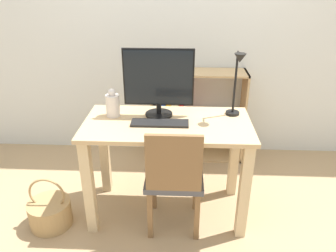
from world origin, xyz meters
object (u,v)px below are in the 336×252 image
monitor (158,80)px  basket (50,212)px  desk_lamp (237,79)px  vase (113,104)px  chair (174,176)px  bookshelf (179,115)px  keyboard (160,123)px

monitor → basket: (-0.79, -0.33, -0.92)m
desk_lamp → basket: 1.67m
monitor → vase: (-0.33, -0.03, -0.18)m
vase → chair: 0.68m
vase → basket: bearing=-147.0°
vase → bookshelf: size_ratio=0.23×
bookshelf → basket: bookshelf is taller
monitor → bookshelf: (0.14, 0.73, -0.58)m
basket → monitor: bearing=22.5°
basket → bookshelf: bearing=48.8°
desk_lamp → bookshelf: size_ratio=0.53×
chair → bookshelf: (0.01, 1.06, 0.00)m
keyboard → desk_lamp: size_ratio=0.84×
bookshelf → basket: (-0.93, -1.06, -0.34)m
keyboard → chair: chair is taller
chair → basket: 0.98m
keyboard → chair: (0.11, -0.17, -0.32)m
keyboard → vase: size_ratio=1.92×
monitor → desk_lamp: bearing=-1.6°
bookshelf → basket: size_ratio=2.20×
monitor → chair: size_ratio=0.60×
desk_lamp → bookshelf: desk_lamp is taller
monitor → keyboard: monitor is taller
desk_lamp → bookshelf: 1.04m
monitor → chair: bearing=-69.2°
desk_lamp → basket: (-1.33, -0.31, -0.95)m
chair → bookshelf: bookshelf is taller
vase → bookshelf: bearing=58.5°
keyboard → vase: bearing=159.8°
chair → bookshelf: bearing=89.3°
keyboard → basket: bearing=-168.0°
vase → desk_lamp: 0.89m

